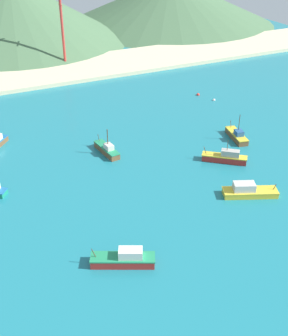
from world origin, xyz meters
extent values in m
cube|color=teal|center=(0.00, 30.00, -0.25)|extent=(260.00, 280.00, 0.50)
cube|color=red|center=(28.44, 47.57, 0.64)|extent=(8.45, 7.53, 1.27)
cube|color=gold|center=(28.44, 47.57, 1.37)|extent=(8.61, 7.68, 0.20)
cube|color=#B2ADA3|center=(29.32, 46.84, 2.13)|extent=(3.90, 3.62, 1.33)
cylinder|color=#4C3823|center=(25.24, 50.23, 2.16)|extent=(0.63, 0.55, 1.71)
cylinder|color=#4C3823|center=(28.75, 47.32, 3.99)|extent=(0.12, 0.12, 2.40)
cube|color=gold|center=(25.26, 34.66, 0.48)|extent=(10.30, 6.70, 0.97)
cube|color=gold|center=(25.26, 34.66, 1.07)|extent=(10.51, 6.83, 0.20)
cube|color=beige|center=(24.12, 35.16, 1.91)|extent=(4.52, 3.63, 1.49)
cylinder|color=#4C3823|center=(29.36, 32.88, 1.64)|extent=(0.58, 0.34, 1.31)
cube|color=brown|center=(7.58, 62.01, 0.63)|extent=(2.90, 8.49, 1.25)
cube|color=#238C5B|center=(7.58, 62.01, 1.35)|extent=(2.96, 8.66, 0.20)
cube|color=beige|center=(7.69, 60.98, 2.00)|extent=(1.76, 2.38, 1.10)
cylinder|color=#4C3823|center=(7.20, 65.74, 2.13)|extent=(0.19, 0.72, 1.69)
cylinder|color=#4C3823|center=(7.64, 61.42, 4.24)|extent=(0.20, 0.20, 3.37)
cube|color=brown|center=(37.30, 55.41, 0.61)|extent=(4.08, 8.59, 1.21)
cube|color=gold|center=(37.30, 55.41, 1.31)|extent=(4.16, 8.76, 0.20)
cube|color=#28568C|center=(37.07, 54.40, 1.99)|extent=(2.15, 2.44, 1.16)
cylinder|color=#4C3823|center=(38.12, 59.04, 2.06)|extent=(0.27, 0.70, 1.64)
cylinder|color=#4C3823|center=(37.16, 54.81, 4.45)|extent=(0.13, 0.13, 3.74)
cube|color=red|center=(-3.60, 27.77, 0.62)|extent=(9.65, 6.47, 1.24)
cube|color=#238C5B|center=(-3.60, 27.77, 1.34)|extent=(9.84, 6.60, 0.20)
cube|color=silver|center=(-2.53, 27.25, 2.11)|extent=(4.06, 3.29, 1.35)
cylinder|color=#4C3823|center=(-7.44, 29.65, 2.10)|extent=(0.69, 0.42, 1.67)
sphere|color=red|center=(44.41, 83.57, 0.16)|extent=(0.92, 0.92, 0.92)
sphere|color=silver|center=(46.17, 78.05, 0.13)|extent=(0.77, 0.77, 0.77)
cube|color=beige|center=(0.00, 121.07, 0.60)|extent=(247.00, 25.88, 1.20)
cone|color=#476B47|center=(10.72, 165.94, 12.23)|extent=(87.90, 87.90, 24.46)
cone|color=#476B47|center=(83.35, 171.12, 10.11)|extent=(95.96, 95.96, 20.22)
cylinder|color=#B7332D|center=(18.42, 126.49, 16.17)|extent=(0.85, 0.85, 32.34)
cylinder|color=#B7332D|center=(18.42, 126.49, 20.05)|extent=(0.43, 2.59, 0.43)
camera|label=1|loc=(-23.38, -20.11, 46.27)|focal=48.28mm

